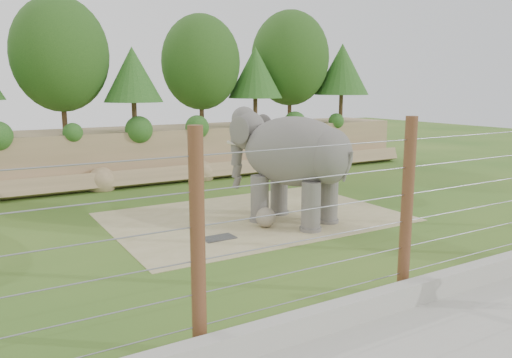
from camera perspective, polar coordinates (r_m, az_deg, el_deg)
ground at (r=15.26m, az=3.86°, el=-7.10°), size 90.00×90.00×0.00m
back_embankment at (r=26.19m, az=-11.00°, el=8.91°), size 30.00×5.52×8.77m
dirt_patch at (r=17.94m, az=-0.26°, el=-4.35°), size 10.00×7.00×0.02m
drain_grate at (r=15.47m, az=-4.29°, el=-6.72°), size 1.00×0.60×0.03m
elephant at (r=16.95m, az=4.42°, el=1.29°), size 3.75×5.12×3.81m
stone_ball at (r=16.56m, az=1.12°, el=-4.40°), size 0.66×0.66×0.66m
retaining_wall at (r=11.66m, az=18.24°, el=-12.01°), size 26.00×0.35×0.50m
walkway at (r=10.69m, az=26.55°, el=-16.19°), size 26.00×4.00×0.01m
barrier_fence at (r=11.44m, az=16.86°, el=-3.14°), size 20.26×0.26×4.00m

